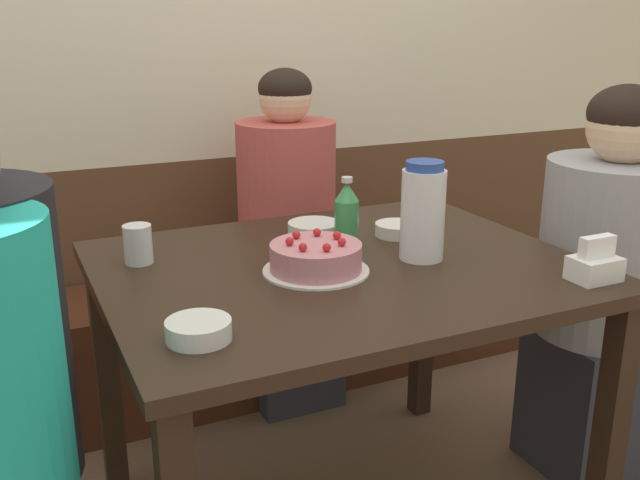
# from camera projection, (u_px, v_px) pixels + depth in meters

# --- Properties ---
(back_wall) EXTENTS (4.80, 0.04, 2.50)m
(back_wall) POSITION_uv_depth(u_px,v_px,m) (208.00, 44.00, 2.51)
(back_wall) COLOR brown
(back_wall) RESTS_ON ground_plane
(bench_seat) EXTENTS (2.55, 0.38, 0.44)m
(bench_seat) POSITION_uv_depth(u_px,v_px,m) (238.00, 335.00, 2.63)
(bench_seat) COLOR #472314
(bench_seat) RESTS_ON ground_plane
(dining_table) EXTENTS (1.15, 0.92, 0.76)m
(dining_table) POSITION_uv_depth(u_px,v_px,m) (340.00, 302.00, 1.78)
(dining_table) COLOR black
(dining_table) RESTS_ON ground_plane
(birthday_cake) EXTENTS (0.25, 0.25, 0.09)m
(birthday_cake) POSITION_uv_depth(u_px,v_px,m) (316.00, 258.00, 1.68)
(birthday_cake) COLOR white
(birthday_cake) RESTS_ON dining_table
(water_pitcher) EXTENTS (0.11, 0.11, 0.25)m
(water_pitcher) POSITION_uv_depth(u_px,v_px,m) (423.00, 212.00, 1.75)
(water_pitcher) COLOR white
(water_pitcher) RESTS_ON dining_table
(soju_bottle) EXTENTS (0.06, 0.06, 0.19)m
(soju_bottle) POSITION_uv_depth(u_px,v_px,m) (347.00, 215.00, 1.84)
(soju_bottle) COLOR #388E4C
(soju_bottle) RESTS_ON dining_table
(napkin_holder) EXTENTS (0.11, 0.08, 0.11)m
(napkin_holder) POSITION_uv_depth(u_px,v_px,m) (595.00, 264.00, 1.62)
(napkin_holder) COLOR white
(napkin_holder) RESTS_ON dining_table
(bowl_soup_white) EXTENTS (0.12, 0.12, 0.03)m
(bowl_soup_white) POSITION_uv_depth(u_px,v_px,m) (397.00, 229.00, 1.96)
(bowl_soup_white) COLOR white
(bowl_soup_white) RESTS_ON dining_table
(bowl_rice_small) EXTENTS (0.14, 0.14, 0.04)m
(bowl_rice_small) POSITION_uv_depth(u_px,v_px,m) (314.00, 229.00, 1.96)
(bowl_rice_small) COLOR white
(bowl_rice_small) RESTS_ON dining_table
(bowl_side_dish) EXTENTS (0.12, 0.12, 0.04)m
(bowl_side_dish) POSITION_uv_depth(u_px,v_px,m) (199.00, 330.00, 1.33)
(bowl_side_dish) COLOR white
(bowl_side_dish) RESTS_ON dining_table
(glass_water_tall) EXTENTS (0.07, 0.07, 0.10)m
(glass_water_tall) POSITION_uv_depth(u_px,v_px,m) (138.00, 244.00, 1.73)
(glass_water_tall) COLOR silver
(glass_water_tall) RESTS_ON dining_table
(person_teal_shirt) EXTENTS (0.34, 0.34, 1.18)m
(person_teal_shirt) POSITION_uv_depth(u_px,v_px,m) (287.00, 249.00, 2.49)
(person_teal_shirt) COLOR #33333D
(person_teal_shirt) RESTS_ON ground_plane
(person_pale_blue_shirt) EXTENTS (0.40, 0.40, 1.17)m
(person_pale_blue_shirt) POSITION_uv_depth(u_px,v_px,m) (605.00, 285.00, 2.08)
(person_pale_blue_shirt) COLOR #33333D
(person_pale_blue_shirt) RESTS_ON ground_plane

